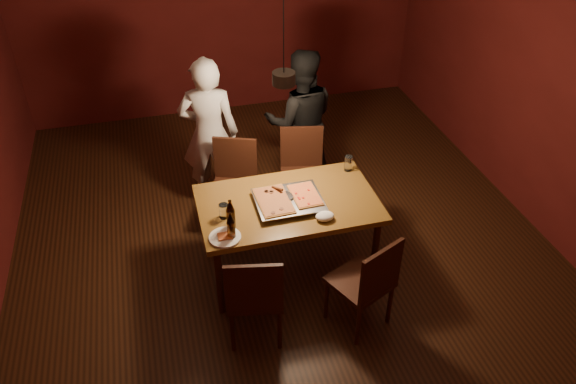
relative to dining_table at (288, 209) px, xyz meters
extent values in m
plane|color=#351C0E|center=(0.03, 0.25, -0.68)|extent=(6.00, 6.00, 0.00)
plane|color=#5A1614|center=(0.03, 3.25, 0.72)|extent=(5.00, 0.00, 5.00)
plane|color=#5A1614|center=(2.53, 0.25, 0.72)|extent=(0.00, 6.00, 6.00)
cube|color=brown|center=(0.00, 0.00, 0.05)|extent=(1.50, 0.90, 0.05)
cylinder|color=#38190F|center=(-0.67, -0.37, -0.33)|extent=(0.06, 0.06, 0.70)
cylinder|color=#38190F|center=(0.67, -0.37, -0.33)|extent=(0.06, 0.06, 0.70)
cylinder|color=#38190F|center=(-0.67, 0.37, -0.33)|extent=(0.06, 0.06, 0.70)
cylinder|color=#38190F|center=(0.67, 0.37, -0.33)|extent=(0.06, 0.06, 0.70)
cube|color=#38190F|center=(-0.35, 0.72, -0.25)|extent=(0.54, 0.54, 0.04)
cube|color=#38190F|center=(-0.28, 0.90, -0.01)|extent=(0.40, 0.18, 0.45)
cube|color=#38190F|center=(0.35, 0.75, -0.25)|extent=(0.50, 0.50, 0.04)
cube|color=#38190F|center=(0.39, 0.94, -0.01)|extent=(0.42, 0.12, 0.45)
cube|color=#38190F|center=(-0.43, -0.64, -0.25)|extent=(0.50, 0.50, 0.04)
cube|color=#38190F|center=(-0.47, -0.83, -0.01)|extent=(0.42, 0.11, 0.45)
cube|color=#38190F|center=(0.39, -0.74, -0.25)|extent=(0.56, 0.56, 0.04)
cube|color=#38190F|center=(0.46, -0.91, -0.01)|extent=(0.39, 0.20, 0.45)
cube|color=silver|center=(0.00, -0.03, 0.10)|extent=(0.58, 0.48, 0.05)
cube|color=maroon|center=(-0.13, -0.03, 0.13)|extent=(0.28, 0.43, 0.02)
cube|color=gold|center=(0.14, -0.02, 0.13)|extent=(0.23, 0.35, 0.02)
cylinder|color=black|center=(-0.54, -0.33, 0.15)|extent=(0.06, 0.06, 0.16)
cone|color=black|center=(-0.54, -0.33, 0.27)|extent=(0.06, 0.06, 0.09)
cylinder|color=black|center=(-0.52, -0.21, 0.16)|extent=(0.07, 0.07, 0.17)
cone|color=black|center=(-0.52, -0.21, 0.29)|extent=(0.07, 0.07, 0.09)
cylinder|color=silver|center=(-0.55, -0.07, 0.14)|extent=(0.08, 0.08, 0.12)
cylinder|color=silver|center=(0.65, 0.32, 0.15)|extent=(0.07, 0.07, 0.14)
cylinder|color=white|center=(-0.59, -0.33, 0.08)|extent=(0.25, 0.25, 0.02)
cube|color=gold|center=(-0.59, -0.33, 0.10)|extent=(0.11, 0.09, 0.01)
ellipsoid|color=white|center=(0.22, -0.30, 0.11)|extent=(0.15, 0.12, 0.06)
imported|color=silver|center=(-0.48, 1.21, 0.12)|extent=(0.65, 0.49, 1.59)
imported|color=black|center=(0.47, 1.26, 0.10)|extent=(0.84, 0.70, 1.55)
cylinder|color=black|center=(0.03, 0.25, 1.07)|extent=(0.18, 0.18, 0.10)
cylinder|color=black|center=(0.03, 0.25, 1.62)|extent=(0.01, 0.01, 1.00)
camera|label=1|loc=(-0.97, -3.62, 2.91)|focal=35.00mm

